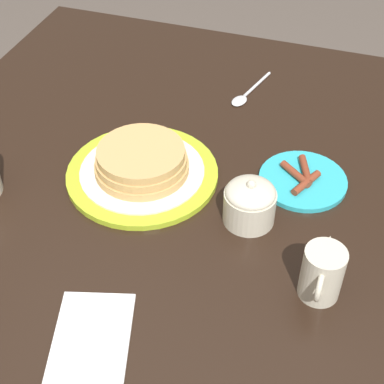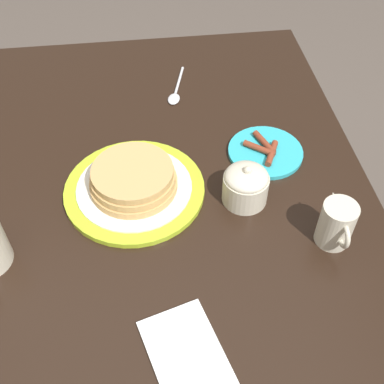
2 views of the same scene
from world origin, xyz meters
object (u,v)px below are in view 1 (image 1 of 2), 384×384
at_px(sugar_bowl, 250,202).
at_px(spoon, 245,95).
at_px(pancake_plate, 140,167).
at_px(napkin, 90,349).
at_px(creamer_pitcher, 322,272).
at_px(side_plate_bacon, 303,180).

bearing_deg(sugar_bowl, spoon, -164.74).
xyz_separation_m(pancake_plate, sugar_bowl, (0.04, 0.22, 0.02)).
relative_size(sugar_bowl, napkin, 0.42).
distance_m(pancake_plate, napkin, 0.38).
distance_m(creamer_pitcher, napkin, 0.36).
distance_m(sugar_bowl, spoon, 0.39).
relative_size(pancake_plate, side_plate_bacon, 1.74).
height_order(side_plate_bacon, sugar_bowl, sugar_bowl).
bearing_deg(creamer_pitcher, side_plate_bacon, -164.18).
height_order(side_plate_bacon, spoon, side_plate_bacon).
bearing_deg(side_plate_bacon, pancake_plate, -74.36).
bearing_deg(pancake_plate, side_plate_bacon, 105.64).
distance_m(side_plate_bacon, napkin, 0.51).
bearing_deg(creamer_pitcher, napkin, -54.90).
bearing_deg(napkin, pancake_plate, -169.33).
xyz_separation_m(side_plate_bacon, creamer_pitcher, (0.25, 0.07, 0.04)).
relative_size(side_plate_bacon, sugar_bowl, 1.82).
bearing_deg(side_plate_bacon, sugar_bowl, -30.05).
bearing_deg(creamer_pitcher, spoon, -153.62).
distance_m(pancake_plate, side_plate_bacon, 0.31).
xyz_separation_m(pancake_plate, napkin, (0.37, 0.07, -0.02)).
height_order(pancake_plate, side_plate_bacon, pancake_plate).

